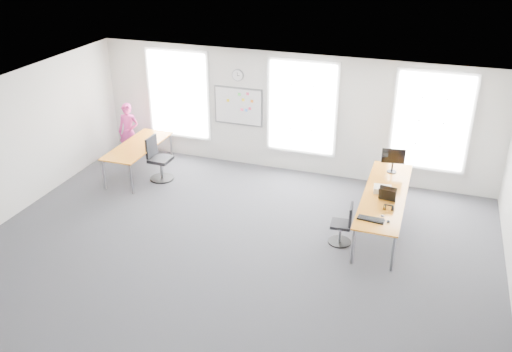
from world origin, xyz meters
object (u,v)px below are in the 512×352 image
at_px(chair_right, 343,226).
at_px(monitor, 393,158).
at_px(desk_right, 385,196).
at_px(desk_left, 138,147).
at_px(chair_left, 158,161).
at_px(headphones, 388,207).
at_px(keyboard, 371,219).
at_px(person, 129,132).

bearing_deg(chair_right, monitor, 156.94).
bearing_deg(desk_right, desk_left, 174.17).
bearing_deg(chair_left, headphones, -100.79).
relative_size(chair_left, headphones, 5.61).
height_order(chair_left, keyboard, chair_left).
bearing_deg(headphones, chair_right, -156.79).
relative_size(person, monitor, 2.73).
relative_size(desk_right, chair_right, 3.69).
height_order(chair_left, monitor, monitor).
xyz_separation_m(desk_right, chair_right, (-0.66, -0.89, -0.35)).
bearing_deg(chair_right, keyboard, 59.78).
xyz_separation_m(desk_right, desk_left, (-6.08, 0.62, -0.01)).
distance_m(chair_right, chair_left, 5.03).
height_order(desk_left, monitor, monitor).
bearing_deg(monitor, desk_left, 175.58).
relative_size(desk_left, chair_right, 2.48).
height_order(chair_right, person, person).
bearing_deg(person, headphones, -23.79).
height_order(desk_right, chair_right, chair_right).
xyz_separation_m(desk_left, person, (-0.69, 0.74, 0.05)).
distance_m(desk_right, keyboard, 1.16).
distance_m(desk_left, keyboard, 6.22).
bearing_deg(desk_left, chair_left, -9.13).
xyz_separation_m(desk_left, monitor, (6.09, 0.45, 0.40)).
bearing_deg(chair_right, headphones, 101.96).
relative_size(chair_left, keyboard, 2.19).
relative_size(chair_left, person, 0.71).
height_order(desk_right, chair_left, chair_left).
relative_size(keyboard, headphones, 2.57).
bearing_deg(chair_left, monitor, -83.20).
relative_size(chair_right, monitor, 1.54).
height_order(desk_right, desk_left, desk_left).
distance_m(headphones, monitor, 1.76).
height_order(chair_right, monitor, monitor).
xyz_separation_m(desk_left, chair_right, (5.42, -1.51, -0.34)).
distance_m(person, keyboard, 7.11).
bearing_deg(desk_right, chair_left, 174.53).
xyz_separation_m(headphones, monitor, (-0.12, 1.73, 0.29)).
bearing_deg(monitor, headphones, -94.61).
bearing_deg(chair_left, desk_left, 81.98).
relative_size(person, keyboard, 3.07).
xyz_separation_m(chair_left, person, (-1.29, 0.83, 0.29)).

